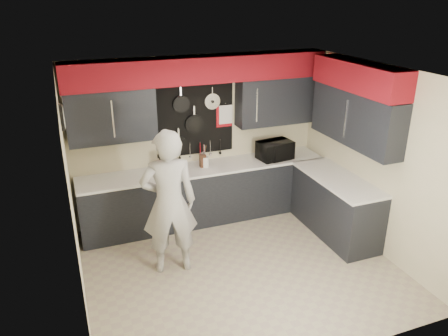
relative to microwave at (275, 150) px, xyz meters
name	(u,v)px	position (x,y,z in m)	size (l,w,h in m)	color
ground	(240,267)	(-1.17, -1.37, -1.07)	(4.00, 4.00, 0.00)	tan
back_wall_assembly	(201,96)	(-1.16, 0.23, 0.94)	(4.00, 0.36, 2.60)	beige
right_wall_assembly	(359,110)	(0.68, -1.11, 0.87)	(0.36, 3.50, 2.60)	beige
left_wall_assembly	(73,202)	(-3.16, -1.35, 0.27)	(0.05, 3.50, 2.60)	beige
base_cabinets	(242,197)	(-0.68, -0.24, -0.61)	(3.95, 2.20, 0.92)	black
microwave	(275,150)	(0.00, 0.00, 0.00)	(0.54, 0.37, 0.30)	black
knife_block	(203,161)	(-1.20, 0.08, -0.05)	(0.09, 0.09, 0.20)	#351E11
utensil_crock	(205,162)	(-1.17, 0.08, -0.07)	(0.12, 0.12, 0.16)	white
coffee_maker	(166,164)	(-1.80, 0.04, 0.00)	(0.22, 0.24, 0.30)	black
person	(169,203)	(-2.03, -1.06, -0.09)	(0.71, 0.47, 1.95)	#BCBCBA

